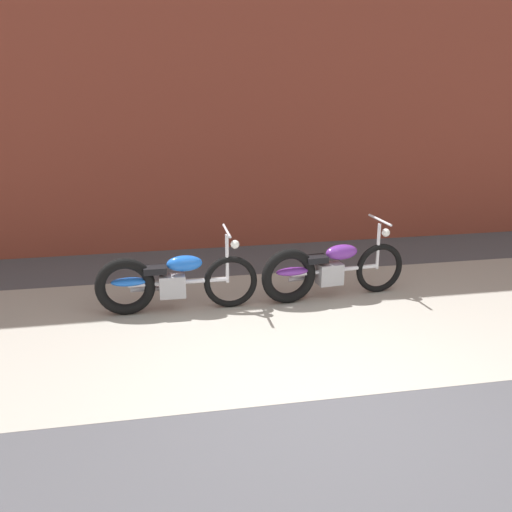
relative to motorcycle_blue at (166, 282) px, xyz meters
The scene contains 5 objects.
ground_plane 2.73m from the motorcycle_blue, 60.93° to the right, with size 80.00×80.00×0.00m, color #47474C.
sidewalk_slab 1.50m from the motorcycle_blue, 24.92° to the right, with size 36.00×3.50×0.01m, color #9E998E.
brick_building_wall 4.18m from the motorcycle_blue, 65.21° to the left, with size 36.00×0.50×6.34m, color brown.
motorcycle_blue is the anchor object (origin of this frame).
motorcycle_purple 2.05m from the motorcycle_blue, ahead, with size 2.00×0.58×1.03m.
Camera 1 is at (-1.51, -4.64, 2.96)m, focal length 41.94 mm.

